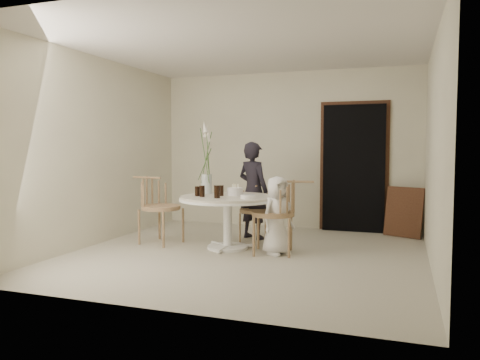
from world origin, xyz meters
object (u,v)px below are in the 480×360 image
(chair_right, at_px, (284,206))
(boy, at_px, (277,216))
(chair_far, at_px, (257,204))
(table, at_px, (228,204))
(birthday_cake, at_px, (235,192))
(flower_vase, at_px, (207,168))
(chair_left, at_px, (154,200))
(girl, at_px, (253,190))

(chair_right, relative_size, boy, 0.95)
(chair_right, bearing_deg, boy, -54.74)
(chair_far, bearing_deg, table, -108.60)
(chair_far, relative_size, birthday_cake, 3.76)
(table, relative_size, flower_vase, 1.26)
(chair_right, height_order, birthday_cake, chair_right)
(chair_left, distance_m, flower_vase, 0.91)
(chair_far, bearing_deg, chair_left, -156.36)
(birthday_cake, bearing_deg, chair_left, -175.62)
(table, relative_size, chair_far, 1.59)
(chair_far, relative_size, girl, 0.57)
(chair_right, xyz_separation_m, flower_vase, (-1.22, 0.30, 0.47))
(chair_right, distance_m, girl, 1.11)
(chair_left, bearing_deg, chair_right, -81.41)
(chair_right, distance_m, birthday_cake, 0.78)
(chair_far, bearing_deg, flower_vase, -143.91)
(chair_far, bearing_deg, birthday_cake, -106.07)
(girl, distance_m, flower_vase, 0.85)
(chair_left, bearing_deg, flower_vase, -63.02)
(table, distance_m, chair_left, 1.17)
(table, bearing_deg, chair_right, -3.88)
(chair_left, height_order, girl, girl)
(boy, bearing_deg, chair_left, 116.00)
(chair_far, distance_m, chair_right, 1.04)
(chair_left, relative_size, birthday_cake, 4.39)
(chair_right, height_order, flower_vase, flower_vase)
(table, bearing_deg, boy, -9.33)
(girl, xyz_separation_m, flower_vase, (-0.53, -0.56, 0.36))
(chair_left, bearing_deg, birthday_cake, -74.52)
(chair_left, bearing_deg, table, -80.46)
(table, distance_m, birthday_cake, 0.22)
(table, bearing_deg, chair_left, 178.44)
(chair_left, xyz_separation_m, boy, (1.91, -0.15, -0.12))
(chair_right, xyz_separation_m, birthday_cake, (-0.74, 0.18, 0.15))
(table, distance_m, chair_far, 0.80)
(table, xyz_separation_m, girl, (0.11, 0.81, 0.13))
(chair_right, xyz_separation_m, boy, (-0.07, -0.07, -0.12))
(table, height_order, chair_far, chair_far)
(birthday_cake, distance_m, flower_vase, 0.59)
(table, height_order, chair_right, chair_right)
(chair_right, bearing_deg, chair_left, -102.29)
(chair_left, relative_size, girl, 0.66)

